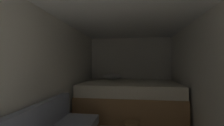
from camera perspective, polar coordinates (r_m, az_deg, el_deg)
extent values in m
cube|color=silver|center=(5.02, 6.52, -2.87)|extent=(2.56, 0.05, 2.06)
cube|color=silver|center=(2.81, -21.53, -4.76)|extent=(0.05, 5.10, 2.06)
cube|color=silver|center=(2.70, 32.85, -4.90)|extent=(0.05, 5.10, 2.06)
cube|color=white|center=(2.59, 5.06, 18.57)|extent=(2.56, 5.10, 0.05)
cube|color=#9E7247|center=(4.19, 6.21, -13.87)|extent=(2.34, 1.73, 0.54)
cube|color=beige|center=(4.12, 6.21, -8.49)|extent=(2.30, 1.69, 0.26)
ellipsoid|color=white|center=(4.79, 0.10, -4.72)|extent=(0.56, 0.32, 0.18)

